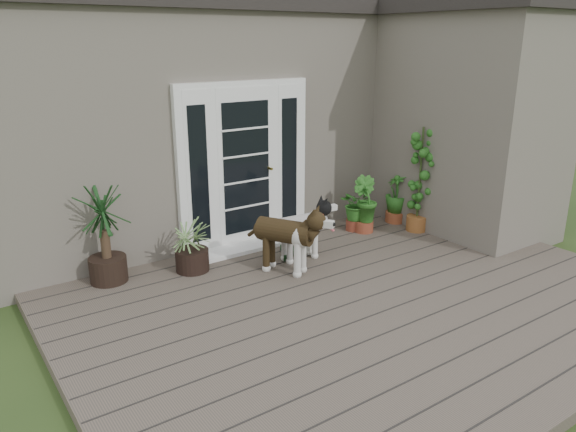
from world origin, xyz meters
TOP-DOWN VIEW (x-y plane):
  - deck at (0.00, 0.40)m, footprint 6.20×4.60m
  - house_main at (0.00, 4.65)m, footprint 7.40×4.00m
  - roof_main at (0.00, 4.65)m, footprint 7.60×4.20m
  - house_wing at (2.90, 1.50)m, footprint 1.60×2.40m
  - roof_wing at (2.90, 1.50)m, footprint 1.80×2.60m
  - door_unit at (-0.20, 2.60)m, footprint 1.90×0.14m
  - door_step at (-0.20, 2.40)m, footprint 1.60×0.40m
  - brindle_dog at (-0.33, 1.48)m, footprint 0.78×0.96m
  - white_dog at (0.05, 1.70)m, footprint 0.82×0.40m
  - spider_plant at (-1.22, 2.14)m, footprint 0.75×0.75m
  - yucca at (-2.14, 2.40)m, footprint 0.95×0.95m
  - herb_a at (1.34, 2.14)m, footprint 0.60×0.60m
  - herb_b at (1.41, 2.01)m, footprint 0.46×0.46m
  - herb_c at (2.10, 2.07)m, footprint 0.53×0.53m
  - sapling at (2.07, 1.61)m, footprint 0.56×0.56m
  - clog_left at (0.06, 1.94)m, footprint 0.17×0.34m
  - clog_right at (-0.05, 1.83)m, footprint 0.31×0.37m

SIDE VIEW (x-z plane):
  - deck at x=0.00m, z-range 0.00..0.12m
  - door_step at x=-0.20m, z-range 0.12..0.17m
  - clog_left at x=0.06m, z-range 0.12..0.22m
  - clog_right at x=-0.05m, z-range 0.12..0.22m
  - herb_a at x=1.34m, z-range 0.12..0.69m
  - herb_b at x=1.41m, z-range 0.12..0.71m
  - herb_c at x=2.10m, z-range 0.12..0.76m
  - white_dog at x=0.05m, z-range 0.12..0.78m
  - spider_plant at x=-1.22m, z-range 0.12..0.83m
  - brindle_dog at x=-0.33m, z-range 0.12..0.86m
  - yucca at x=-2.14m, z-range 0.12..1.28m
  - sapling at x=2.07m, z-range 0.12..1.68m
  - door_unit at x=-0.20m, z-range 0.12..2.27m
  - house_main at x=0.00m, z-range 0.00..3.10m
  - house_wing at x=2.90m, z-range 0.00..3.10m
  - roof_main at x=0.00m, z-range 3.10..3.30m
  - roof_wing at x=2.90m, z-range 3.10..3.30m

